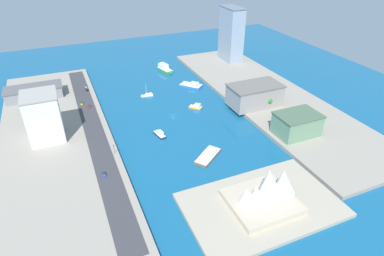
# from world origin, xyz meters

# --- Properties ---
(ground_plane) EXTENTS (440.00, 440.00, 0.00)m
(ground_plane) POSITION_xyz_m (0.00, 0.00, 0.00)
(ground_plane) COLOR #145684
(quay_west) EXTENTS (70.00, 240.00, 2.54)m
(quay_west) POSITION_xyz_m (-83.57, 0.00, 1.27)
(quay_west) COLOR gray
(quay_west) RESTS_ON ground_plane
(quay_east) EXTENTS (70.00, 240.00, 2.54)m
(quay_east) POSITION_xyz_m (83.57, 0.00, 1.27)
(quay_east) COLOR gray
(quay_east) RESTS_ON ground_plane
(peninsula_point) EXTENTS (77.15, 48.52, 2.00)m
(peninsula_point) POSITION_xyz_m (-7.99, 106.93, 1.00)
(peninsula_point) COLOR #A89E89
(peninsula_point) RESTS_ON ground_plane
(road_strip) EXTENTS (12.64, 228.00, 0.15)m
(road_strip) POSITION_xyz_m (58.67, 0.00, 2.61)
(road_strip) COLOR #38383D
(road_strip) RESTS_ON quay_east
(sailboat_small_white) EXTENTS (10.90, 3.82, 11.41)m
(sailboat_small_white) POSITION_xyz_m (7.98, -40.45, 1.01)
(sailboat_small_white) COLOR white
(sailboat_small_white) RESTS_ON ground_plane
(barge_flat_brown) EXTENTS (21.90, 19.49, 2.94)m
(barge_flat_brown) POSITION_xyz_m (-1.86, 58.04, 1.11)
(barge_flat_brown) COLOR brown
(barge_flat_brown) RESTS_ON ground_plane
(ferry_green_doubledeck) EXTENTS (11.91, 21.52, 7.14)m
(ferry_green_doubledeck) POSITION_xyz_m (-24.05, -89.15, 2.80)
(ferry_green_doubledeck) COLOR #2D8C4C
(ferry_green_doubledeck) RESTS_ON ground_plane
(catamaran_blue) EXTENTS (20.19, 21.12, 3.82)m
(catamaran_blue) POSITION_xyz_m (-34.12, -44.01, 1.36)
(catamaran_blue) COLOR blue
(catamaran_blue) RESTS_ON ground_plane
(patrol_launch_navy) EXTENTS (6.37, 12.54, 3.85)m
(patrol_launch_navy) POSITION_xyz_m (18.07, 23.29, 1.30)
(patrol_launch_navy) COLOR #1E284C
(patrol_launch_navy) RESTS_ON ground_plane
(water_taxi_orange) EXTENTS (10.33, 10.41, 3.80)m
(water_taxi_orange) POSITION_xyz_m (-20.98, -3.90, 1.45)
(water_taxi_orange) COLOR orange
(water_taxi_orange) RESTS_ON ground_plane
(warehouse_low_gray) EXTENTS (44.30, 19.32, 9.50)m
(warehouse_low_gray) POSITION_xyz_m (94.93, -68.65, 7.31)
(warehouse_low_gray) COLOR gray
(warehouse_low_gray) RESTS_ON quay_east
(hotel_broad_white) EXTENTS (21.40, 22.94, 31.56)m
(hotel_broad_white) POSITION_xyz_m (87.29, 0.89, 18.35)
(hotel_broad_white) COLOR silver
(hotel_broad_white) RESTS_ON quay_east
(carpark_squat_concrete) EXTENTS (40.74, 23.57, 16.57)m
(carpark_squat_concrete) POSITION_xyz_m (-63.30, 12.43, 10.85)
(carpark_squat_concrete) COLOR gray
(carpark_squat_concrete) RESTS_ON quay_west
(tower_tall_glass) EXTENTS (15.48, 29.09, 53.71)m
(tower_tall_glass) POSITION_xyz_m (-97.00, -88.10, 29.43)
(tower_tall_glass) COLOR #8C9EB2
(tower_tall_glass) RESTS_ON quay_west
(terminal_long_green) EXTENTS (28.66, 20.36, 14.83)m
(terminal_long_green) POSITION_xyz_m (-65.52, 60.38, 9.98)
(terminal_long_green) COLOR slate
(terminal_long_green) RESTS_ON quay_west
(sedan_silver) EXTENTS (1.98, 5.15, 1.61)m
(sedan_silver) POSITION_xyz_m (54.02, -73.99, 3.48)
(sedan_silver) COLOR black
(sedan_silver) RESTS_ON road_strip
(hatchback_blue) EXTENTS (1.99, 4.36, 1.52)m
(hatchback_blue) POSITION_xyz_m (60.93, 54.24, 3.44)
(hatchback_blue) COLOR black
(hatchback_blue) RESTS_ON road_strip
(suv_black) EXTENTS (2.08, 4.50, 1.47)m
(suv_black) POSITION_xyz_m (54.06, -66.34, 3.41)
(suv_black) COLOR black
(suv_black) RESTS_ON road_strip
(taxi_yellow_cab) EXTENTS (2.01, 4.34, 1.57)m
(taxi_yellow_cab) POSITION_xyz_m (61.47, -40.97, 3.45)
(taxi_yellow_cab) COLOR black
(taxi_yellow_cab) RESTS_ON road_strip
(pickup_red) EXTENTS (2.10, 4.96, 1.63)m
(pickup_red) POSITION_xyz_m (56.74, -33.37, 3.48)
(pickup_red) COLOR black
(pickup_red) RESTS_ON road_strip
(traffic_light_waterfront) EXTENTS (0.36, 0.36, 6.50)m
(traffic_light_waterfront) POSITION_xyz_m (51.09, 35.99, 6.88)
(traffic_light_waterfront) COLOR black
(traffic_light_waterfront) RESTS_ON quay_east
(opera_landmark) EXTENTS (34.93, 29.78, 21.44)m
(opera_landmark) POSITION_xyz_m (-10.01, 106.93, 9.78)
(opera_landmark) COLOR #BCAD93
(opera_landmark) RESTS_ON peninsula_point
(park_tree_cluster) EXTENTS (6.18, 14.01, 9.06)m
(park_tree_cluster) POSITION_xyz_m (-70.22, 16.95, 8.65)
(park_tree_cluster) COLOR brown
(park_tree_cluster) RESTS_ON quay_west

